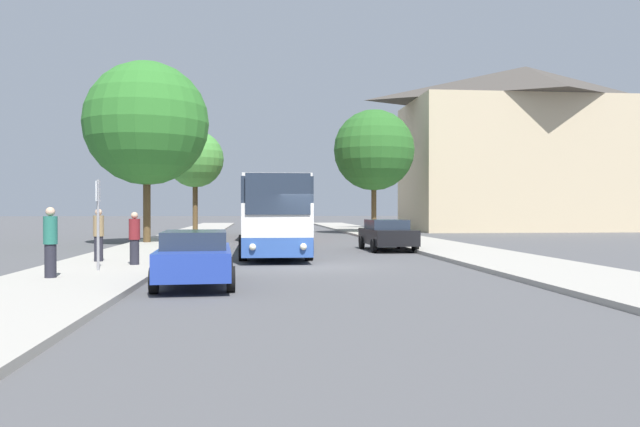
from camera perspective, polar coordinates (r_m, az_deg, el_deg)
name	(u,v)px	position (r m, az deg, el deg)	size (l,w,h in m)	color
ground_plane	(317,266)	(21.60, -0.29, -4.83)	(300.00, 300.00, 0.00)	#4C4C4F
sidewalk_left	(109,266)	(22.06, -18.76, -4.55)	(4.00, 120.00, 0.15)	#A39E93
sidewalk_right	(512,262)	(23.32, 17.14, -4.28)	(4.00, 120.00, 0.15)	#A39E93
building_right_background	(526,148)	(60.12, 18.29, 5.67)	(21.20, 11.17, 14.96)	#C6B28E
bus_front	(274,214)	(27.00, -4.27, -0.08)	(2.84, 10.82, 3.25)	#2D519E
bus_middle	(264,210)	(42.48, -5.10, 0.32)	(2.97, 11.63, 3.56)	gray
parked_car_left_curb	(195,257)	(16.38, -11.35, -3.88)	(2.18, 4.75, 1.42)	#233D9E
parked_car_right_near	(387,234)	(29.77, 6.16, -1.89)	(2.22, 4.56, 1.46)	black
bus_stop_sign	(98,214)	(19.67, -19.63, -0.06)	(0.08, 0.45, 2.71)	gray
pedestrian_waiting_near	(134,238)	(21.32, -16.60, -2.17)	(0.36, 0.36, 1.73)	#23232D
pedestrian_waiting_far	(50,242)	(18.06, -23.42, -2.38)	(0.36, 0.36, 1.88)	#23232D
pedestrian_walking_back	(99,235)	(23.06, -19.59, -1.83)	(0.36, 0.36, 1.83)	#23232D
tree_left_near	(195,159)	(49.64, -11.35, 4.88)	(4.42, 4.42, 7.92)	#513D23
tree_left_far	(147,124)	(35.72, -15.57, 7.92)	(6.75, 6.75, 9.88)	#513D23
tree_right_near	(374,150)	(49.16, 4.95, 5.79)	(6.32, 6.32, 9.58)	#513D23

